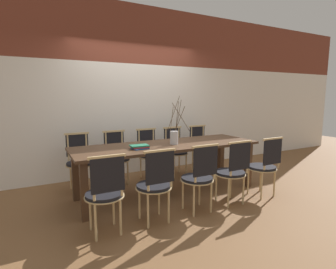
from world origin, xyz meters
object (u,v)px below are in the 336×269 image
Objects in this scene: dining_table at (168,150)px; chair_near_center at (199,175)px; chair_far_center at (149,152)px; book_stack at (140,147)px; vase_centerpiece at (174,137)px.

chair_near_center is at bearing -87.67° from dining_table.
chair_far_center reaches higher than book_stack.
dining_table is 0.23m from vase_centerpiece.
vase_centerpiece is at bearing 7.50° from book_stack.
dining_table is at bearing 13.52° from book_stack.
vase_centerpiece reaches higher than dining_table.
chair_far_center is at bearing 90.05° from chair_near_center.
book_stack is (-0.55, 0.68, 0.30)m from chair_near_center.
dining_table is 0.83m from chair_near_center.
vase_centerpiece reaches higher than book_stack.
chair_far_center reaches higher than dining_table.
dining_table is at bearing 87.78° from chair_far_center.
vase_centerpiece is 2.79× the size of book_stack.
chair_near_center is 1.00× the size of chair_far_center.
chair_far_center is 3.47× the size of book_stack.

